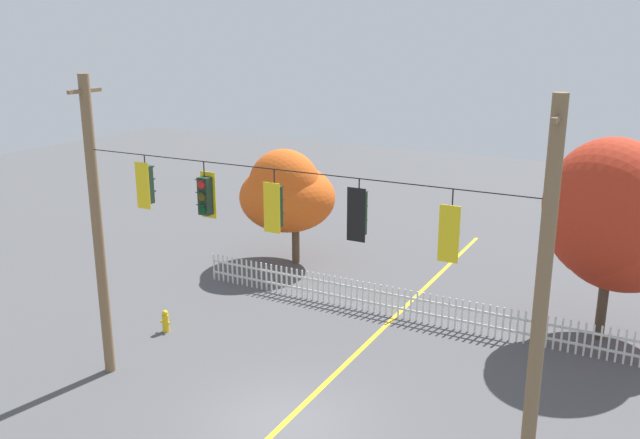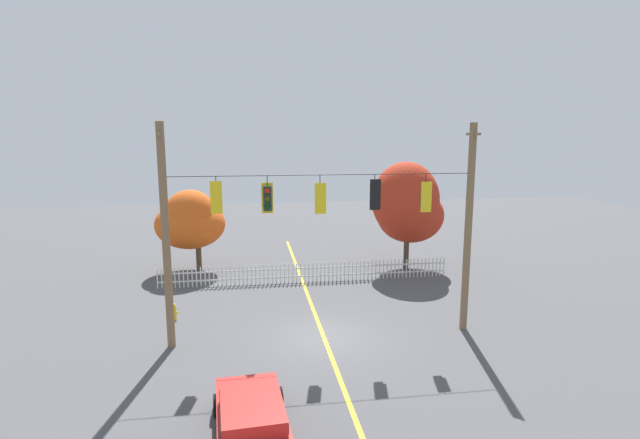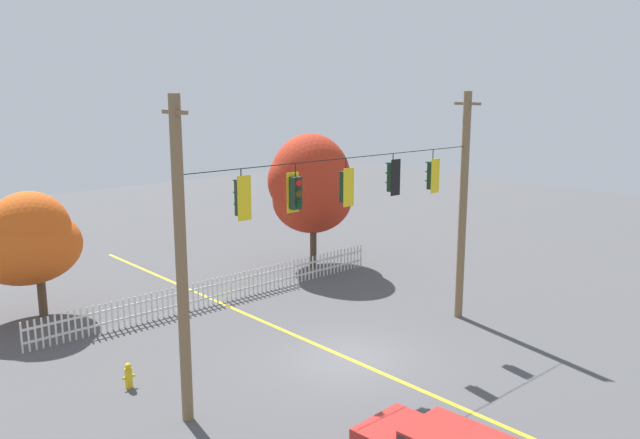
% 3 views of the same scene
% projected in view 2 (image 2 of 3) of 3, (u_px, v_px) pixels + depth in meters
% --- Properties ---
extents(ground, '(80.00, 80.00, 0.00)m').
position_uv_depth(ground, '(324.00, 337.00, 19.50)').
color(ground, '#4C4C4F').
extents(lane_centerline_stripe, '(0.16, 36.00, 0.01)m').
position_uv_depth(lane_centerline_stripe, '(324.00, 337.00, 19.50)').
color(lane_centerline_stripe, gold).
rests_on(lane_centerline_stripe, ground).
extents(signal_support_span, '(12.19, 1.10, 8.55)m').
position_uv_depth(signal_support_span, '(324.00, 232.00, 18.75)').
color(signal_support_span, brown).
rests_on(signal_support_span, ground).
extents(traffic_signal_eastbound_side, '(0.43, 0.38, 1.38)m').
position_uv_depth(traffic_signal_eastbound_side, '(216.00, 197.00, 17.90)').
color(traffic_signal_eastbound_side, black).
extents(traffic_signal_northbound_primary, '(0.43, 0.38, 1.44)m').
position_uv_depth(traffic_signal_northbound_primary, '(267.00, 198.00, 18.21)').
color(traffic_signal_northbound_primary, black).
extents(traffic_signal_westbound_side, '(0.43, 0.38, 1.48)m').
position_uv_depth(traffic_signal_westbound_side, '(320.00, 198.00, 18.49)').
color(traffic_signal_westbound_side, black).
extents(traffic_signal_southbound_primary, '(0.43, 0.38, 1.37)m').
position_uv_depth(traffic_signal_southbound_primary, '(374.00, 194.00, 18.79)').
color(traffic_signal_southbound_primary, black).
extents(traffic_signal_northbound_secondary, '(0.43, 0.38, 1.51)m').
position_uv_depth(traffic_signal_northbound_secondary, '(425.00, 197.00, 19.11)').
color(traffic_signal_northbound_secondary, black).
extents(white_picket_fence, '(16.04, 0.06, 1.09)m').
position_uv_depth(white_picket_fence, '(307.00, 272.00, 26.76)').
color(white_picket_fence, silver).
rests_on(white_picket_fence, ground).
extents(autumn_maple_near_fence, '(4.11, 3.91, 4.93)m').
position_uv_depth(autumn_maple_near_fence, '(190.00, 221.00, 28.54)').
color(autumn_maple_near_fence, brown).
rests_on(autumn_maple_near_fence, ground).
extents(autumn_maple_mid, '(4.55, 4.19, 6.54)m').
position_uv_depth(autumn_maple_mid, '(406.00, 205.00, 28.80)').
color(autumn_maple_mid, '#473828').
rests_on(autumn_maple_mid, ground).
extents(parked_car, '(2.24, 4.54, 1.15)m').
position_uv_depth(parked_car, '(252.00, 420.00, 12.79)').
color(parked_car, red).
rests_on(parked_car, ground).
extents(fire_hydrant, '(0.38, 0.22, 0.76)m').
position_uv_depth(fire_hydrant, '(174.00, 312.00, 21.27)').
color(fire_hydrant, gold).
rests_on(fire_hydrant, ground).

